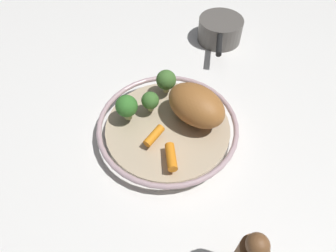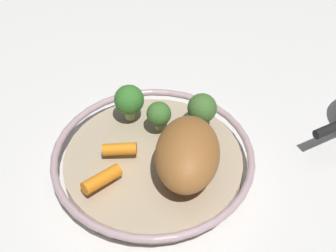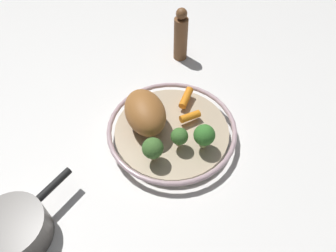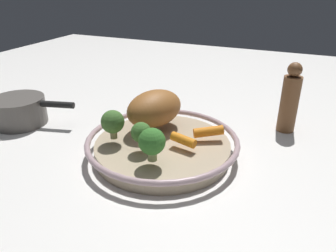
{
  "view_description": "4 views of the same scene",
  "coord_description": "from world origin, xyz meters",
  "px_view_note": "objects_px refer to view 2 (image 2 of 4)",
  "views": [
    {
      "loc": [
        -0.39,
        -0.17,
        0.57
      ],
      "look_at": [
        -0.02,
        -0.01,
        0.06
      ],
      "focal_mm": 32.23,
      "sensor_mm": 36.0,
      "label": 1
    },
    {
      "loc": [
        -0.1,
        -0.51,
        0.6
      ],
      "look_at": [
        0.03,
        0.01,
        0.08
      ],
      "focal_mm": 51.57,
      "sensor_mm": 36.0,
      "label": 2
    },
    {
      "loc": [
        0.31,
        0.37,
        0.63
      ],
      "look_at": [
        0.01,
        0.0,
        0.06
      ],
      "focal_mm": 33.08,
      "sensor_mm": 36.0,
      "label": 3
    },
    {
      "loc": [
        -0.25,
        0.55,
        0.36
      ],
      "look_at": [
        -0.02,
        0.01,
        0.08
      ],
      "focal_mm": 34.7,
      "sensor_mm": 36.0,
      "label": 4
    }
  ],
  "objects_px": {
    "broccoli_floret_large": "(159,114)",
    "broccoli_floret_edge": "(202,108)",
    "broccoli_floret_small": "(129,100)",
    "baby_carrot_near_rim": "(120,149)",
    "serving_bowl": "(153,161)",
    "roast_chicken_piece": "(187,153)",
    "baby_carrot_center": "(102,179)"
  },
  "relations": [
    {
      "from": "roast_chicken_piece",
      "to": "broccoli_floret_large",
      "type": "relative_size",
      "value": 2.73
    },
    {
      "from": "baby_carrot_center",
      "to": "broccoli_floret_large",
      "type": "bearing_deg",
      "value": 42.04
    },
    {
      "from": "serving_bowl",
      "to": "roast_chicken_piece",
      "type": "relative_size",
      "value": 2.3
    },
    {
      "from": "baby_carrot_near_rim",
      "to": "baby_carrot_center",
      "type": "xyz_separation_m",
      "value": [
        -0.04,
        -0.05,
        0.0
      ]
    },
    {
      "from": "serving_bowl",
      "to": "broccoli_floret_large",
      "type": "relative_size",
      "value": 6.28
    },
    {
      "from": "broccoli_floret_large",
      "to": "broccoli_floret_edge",
      "type": "height_order",
      "value": "broccoli_floret_edge"
    },
    {
      "from": "broccoli_floret_small",
      "to": "broccoli_floret_large",
      "type": "bearing_deg",
      "value": -41.63
    },
    {
      "from": "serving_bowl",
      "to": "roast_chicken_piece",
      "type": "xyz_separation_m",
      "value": [
        0.04,
        -0.05,
        0.06
      ]
    },
    {
      "from": "serving_bowl",
      "to": "broccoli_floret_small",
      "type": "relative_size",
      "value": 5.1
    },
    {
      "from": "roast_chicken_piece",
      "to": "baby_carrot_near_rim",
      "type": "relative_size",
      "value": 2.64
    },
    {
      "from": "broccoli_floret_large",
      "to": "serving_bowl",
      "type": "bearing_deg",
      "value": -112.45
    },
    {
      "from": "baby_carrot_near_rim",
      "to": "broccoli_floret_edge",
      "type": "height_order",
      "value": "broccoli_floret_edge"
    },
    {
      "from": "baby_carrot_near_rim",
      "to": "broccoli_floret_small",
      "type": "distance_m",
      "value": 0.09
    },
    {
      "from": "serving_bowl",
      "to": "broccoli_floret_small",
      "type": "distance_m",
      "value": 0.11
    },
    {
      "from": "baby_carrot_center",
      "to": "broccoli_floret_large",
      "type": "height_order",
      "value": "broccoli_floret_large"
    },
    {
      "from": "roast_chicken_piece",
      "to": "baby_carrot_center",
      "type": "relative_size",
      "value": 2.25
    },
    {
      "from": "broccoli_floret_large",
      "to": "baby_carrot_center",
      "type": "bearing_deg",
      "value": -137.96
    },
    {
      "from": "baby_carrot_center",
      "to": "baby_carrot_near_rim",
      "type": "bearing_deg",
      "value": 57.17
    },
    {
      "from": "broccoli_floret_edge",
      "to": "baby_carrot_near_rim",
      "type": "bearing_deg",
      "value": -166.82
    },
    {
      "from": "baby_carrot_near_rim",
      "to": "broccoli_floret_large",
      "type": "bearing_deg",
      "value": 30.33
    },
    {
      "from": "serving_bowl",
      "to": "broccoli_floret_large",
      "type": "bearing_deg",
      "value": 67.55
    },
    {
      "from": "baby_carrot_near_rim",
      "to": "roast_chicken_piece",
      "type": "bearing_deg",
      "value": -33.09
    },
    {
      "from": "roast_chicken_piece",
      "to": "baby_carrot_near_rim",
      "type": "height_order",
      "value": "roast_chicken_piece"
    },
    {
      "from": "baby_carrot_near_rim",
      "to": "broccoli_floret_edge",
      "type": "distance_m",
      "value": 0.15
    },
    {
      "from": "baby_carrot_near_rim",
      "to": "broccoli_floret_large",
      "type": "xyz_separation_m",
      "value": [
        0.07,
        0.04,
        0.02
      ]
    },
    {
      "from": "baby_carrot_near_rim",
      "to": "serving_bowl",
      "type": "bearing_deg",
      "value": -11.15
    },
    {
      "from": "serving_bowl",
      "to": "roast_chicken_piece",
      "type": "bearing_deg",
      "value": -50.21
    },
    {
      "from": "broccoli_floret_edge",
      "to": "serving_bowl",
      "type": "bearing_deg",
      "value": -154.67
    },
    {
      "from": "broccoli_floret_large",
      "to": "broccoli_floret_small",
      "type": "distance_m",
      "value": 0.06
    },
    {
      "from": "baby_carrot_center",
      "to": "broccoli_floret_edge",
      "type": "xyz_separation_m",
      "value": [
        0.18,
        0.09,
        0.03
      ]
    },
    {
      "from": "serving_bowl",
      "to": "roast_chicken_piece",
      "type": "distance_m",
      "value": 0.09
    },
    {
      "from": "broccoli_floret_edge",
      "to": "baby_carrot_center",
      "type": "bearing_deg",
      "value": -153.62
    }
  ]
}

